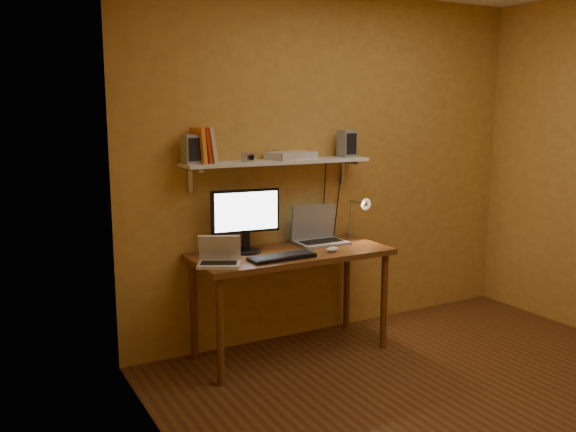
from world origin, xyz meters
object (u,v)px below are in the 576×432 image
wall_shelf (278,162)px  speaker_right (347,143)px  desk (291,263)px  monitor (246,217)px  speaker_left (191,149)px  laptop (318,233)px  keyboard (282,257)px  mouse (332,249)px  desk_lamp (359,212)px  shelf_camera (249,157)px  router (291,155)px  netbook (219,257)px

wall_shelf → speaker_right: size_ratio=6.96×
desk → wall_shelf: (0.00, 0.19, 0.69)m
desk → monitor: monitor is taller
speaker_left → wall_shelf: bearing=-7.0°
desk → laptop: size_ratio=3.80×
desk → keyboard: keyboard is taller
mouse → speaker_right: (0.34, 0.35, 0.71)m
wall_shelf → monitor: size_ratio=2.87×
keyboard → mouse: mouse is taller
speaker_right → wall_shelf: bearing=177.7°
laptop → desk_lamp: bearing=-3.9°
wall_shelf → shelf_camera: bearing=-167.3°
wall_shelf → monitor: (-0.29, -0.07, -0.36)m
monitor → speaker_right: size_ratio=2.42×
laptop → router: (-0.20, 0.05, 0.58)m
netbook → router: 0.97m
speaker_left → monitor: bearing=-18.5°
laptop → desk: bearing=-153.4°
speaker_left → speaker_right: bearing=-6.3°
laptop → router: 0.61m
wall_shelf → mouse: wall_shelf is taller
desk → mouse: mouse is taller
keyboard → speaker_left: size_ratio=2.38×
monitor → desk_lamp: (0.95, 0.00, -0.04)m
netbook → speaker_left: 0.74m
router → monitor: bearing=-169.2°
keyboard → desk: bearing=43.7°
shelf_camera → wall_shelf: bearing=12.7°
desk_lamp → speaker_right: (-0.07, 0.08, 0.52)m
laptop → mouse: size_ratio=3.92×
laptop → speaker_right: bearing=10.2°
mouse → wall_shelf: bearing=120.4°
mouse → router: size_ratio=0.29×
laptop → wall_shelf: bearing=172.9°
mouse → router: router is taller
netbook → desk_lamp: (1.24, 0.24, 0.16)m
wall_shelf → mouse: (0.25, -0.34, -0.59)m
laptop → netbook: 0.93m
router → wall_shelf: bearing=-176.1°
mouse → speaker_left: speaker_left is taller
speaker_left → speaker_right: (1.23, -0.00, 0.00)m
desk → keyboard: bearing=-134.6°
keyboard → desk_lamp: bearing=17.6°
mouse → desk: bearing=143.9°
wall_shelf → monitor: wall_shelf is taller
netbook → mouse: bearing=25.3°
laptop → router: bearing=166.6°
wall_shelf → laptop: (0.31, -0.04, -0.54)m
desk → laptop: (0.31, 0.15, 0.16)m
desk_lamp → shelf_camera: bearing=179.3°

